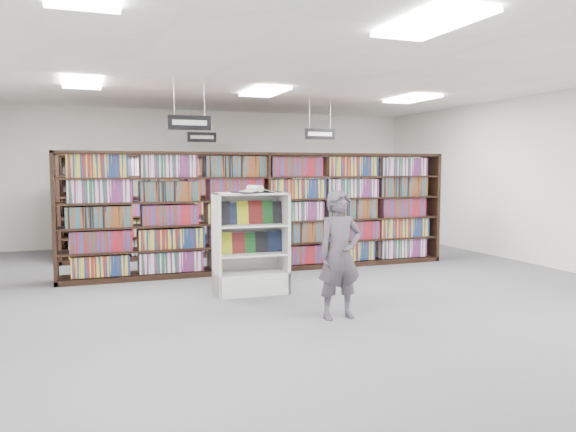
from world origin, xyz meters
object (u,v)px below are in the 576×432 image
object	(u,v)px
bookshelf_row_near	(265,212)
shopper	(340,255)
endcap_display	(250,259)
open_book	(256,191)

from	to	relation	value
bookshelf_row_near	shopper	xyz separation A→B (m)	(-0.13, -3.39, -0.27)
endcap_display	shopper	size ratio (longest dim) A/B	0.95
shopper	open_book	bearing A→B (deg)	108.06
endcap_display	shopper	distance (m)	1.85
open_book	shopper	world-z (taller)	open_book
endcap_display	open_book	size ratio (longest dim) A/B	2.09
open_book	shopper	distance (m)	1.85
open_book	endcap_display	bearing A→B (deg)	104.72
endcap_display	open_book	xyz separation A→B (m)	(0.06, -0.11, 1.01)
endcap_display	bookshelf_row_near	bearing A→B (deg)	67.22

